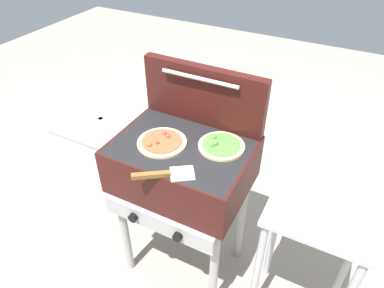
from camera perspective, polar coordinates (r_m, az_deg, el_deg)
name	(u,v)px	position (r m, az deg, el deg)	size (l,w,h in m)	color
ground_plane	(185,260)	(2.27, -1.18, -18.42)	(8.00, 8.00, 0.00)	gray
grill	(180,167)	(1.70, -1.99, -3.86)	(0.96, 0.53, 0.90)	#38110F
grill_lid_open	(203,95)	(1.68, 1.87, 7.98)	(0.63, 0.08, 0.30)	#38110F
pizza_pepperoni	(162,142)	(1.61, -4.97, 0.33)	(0.23, 0.23, 0.03)	beige
pizza_veggie	(221,145)	(1.59, 4.78, -0.22)	(0.21, 0.21, 0.04)	#E0C17F
spatula	(164,174)	(1.44, -4.64, -5.00)	(0.25, 0.19, 0.02)	#B7BABF
prep_table	(311,245)	(1.73, 18.96, -15.45)	(0.44, 0.36, 0.78)	#B2B2B7
topping_bowl_near	(362,219)	(1.56, 26.15, -11.05)	(0.11, 0.11, 0.04)	silver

